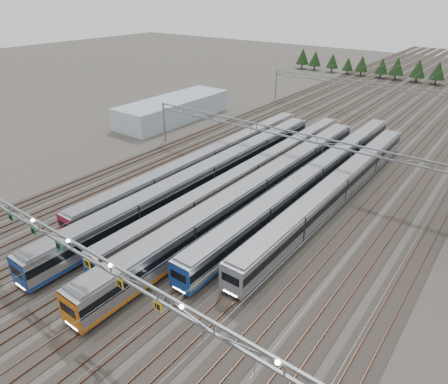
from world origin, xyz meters
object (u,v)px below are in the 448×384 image
Objects in this scene: train_a at (209,159)px; train_b at (207,176)px; train_d at (257,189)px; train_e at (314,177)px; gantry_mid at (285,138)px; gantry_far at (376,89)px; west_shed at (174,109)px; train_f at (337,188)px; train_c at (251,172)px; gantry_near at (70,247)px.

train_a is 0.93× the size of train_b.
train_d reaches higher than train_a.
train_e reaches higher than train_a.
train_a is 13.53m from gantry_mid.
train_d is 56.74m from gantry_far.
train_b is 0.99× the size of train_e.
train_a is 31.66m from west_shed.
train_d is 11.80m from train_f.
train_e is at bearing 159.59° from train_f.
train_d is at bearing -49.32° from train_c.
west_shed is (-48.25, 16.21, 0.32)m from train_f.
gantry_far is (6.75, 57.21, 4.16)m from train_b.
west_shed is (-34.75, 18.61, 0.55)m from train_c.
west_shed is (-43.75, 14.53, 0.37)m from train_e.
train_e is at bearing 36.42° from train_b.
train_d is at bearing -115.80° from train_e.
train_d is 1.11× the size of gantry_near.
train_f is at bearing -19.21° from gantry_mid.
gantry_far reaches higher than train_f.
gantry_near reaches higher than train_b.
west_shed is at bearing 125.19° from gantry_near.
train_e is 4.80m from train_f.
gantry_far is at bearing 89.97° from gantry_near.
train_d is at bearing 85.40° from gantry_near.
gantry_near is (2.20, -33.80, 5.15)m from train_c.
train_a is 36.15m from gantry_near.
west_shed is at bearing -138.52° from gantry_far.
train_d is (4.50, -5.24, 0.38)m from train_c.
gantry_near reaches higher than train_d.
train_d is 29.05m from gantry_near.
train_b is 57.75m from gantry_far.
train_a is 1.01× the size of gantry_far.
gantry_near is at bearing -71.76° from train_a.
train_c is 1.00× the size of train_e.
west_shed is at bearing 141.01° from train_b.
gantry_far is 1.88× the size of west_shed.
train_a is at bearing 126.49° from train_b.
train_f is at bearing 24.72° from train_b.
train_c is at bearing -92.51° from gantry_far.
train_c is at bearing 130.68° from train_d.
gantry_mid is (-6.75, 2.25, 4.27)m from train_e.
gantry_mid reaches higher than west_shed.
gantry_far is (11.25, 51.12, 4.38)m from train_a.
train_a is at bearing -151.45° from gantry_mid.
train_c is 34.26m from gantry_near.
gantry_mid is (-11.25, 3.92, 4.22)m from train_f.
train_b is 16.78m from train_e.
train_c is 1.17× the size of train_f.
gantry_mid is at bearing 70.39° from train_c.
train_c is 6.91m from train_d.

